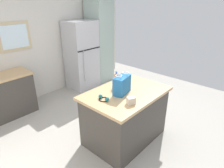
{
  "coord_description": "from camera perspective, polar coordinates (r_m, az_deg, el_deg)",
  "views": [
    {
      "loc": [
        -2.36,
        -1.95,
        2.3
      ],
      "look_at": [
        -0.11,
        0.08,
        0.96
      ],
      "focal_mm": 31.46,
      "sensor_mm": 36.0,
      "label": 1
    }
  ],
  "objects": [
    {
      "name": "ground",
      "position": [
        3.83,
        1.99,
        -13.03
      ],
      "size": [
        6.26,
        6.26,
        0.0
      ],
      "primitive_type": "plane",
      "color": "#ADA89E"
    },
    {
      "name": "back_wall",
      "position": [
        5.07,
        -19.68,
        10.75
      ],
      "size": [
        5.21,
        0.13,
        2.52
      ],
      "color": "silver",
      "rests_on": "ground"
    },
    {
      "name": "kitchen_island",
      "position": [
        3.38,
        3.82,
        -9.14
      ],
      "size": [
        1.37,
        0.95,
        0.91
      ],
      "color": "#423D38",
      "rests_on": "ground"
    },
    {
      "name": "refrigerator",
      "position": [
        5.31,
        -8.81,
        8.22
      ],
      "size": [
        0.75,
        0.66,
        1.78
      ],
      "color": "#B7B7BC",
      "rests_on": "ground"
    },
    {
      "name": "tall_cabinet",
      "position": [
        5.7,
        -3.58,
        12.09
      ],
      "size": [
        0.58,
        0.59,
        2.28
      ],
      "color": "#9EB2A8",
      "rests_on": "ground"
    },
    {
      "name": "shopping_bag",
      "position": [
        3.06,
        2.91,
        -0.24
      ],
      "size": [
        0.35,
        0.23,
        0.33
      ],
      "color": "#236BAD",
      "rests_on": "kitchen_island"
    },
    {
      "name": "small_box",
      "position": [
        2.8,
        5.56,
        -4.83
      ],
      "size": [
        0.14,
        0.12,
        0.1
      ],
      "primitive_type": "cube",
      "rotation": [
        0.0,
        0.0,
        -0.41
      ],
      "color": "beige",
      "rests_on": "kitchen_island"
    },
    {
      "name": "bottle",
      "position": [
        3.31,
        1.26,
        1.31
      ],
      "size": [
        0.07,
        0.07,
        0.27
      ],
      "color": "#C66633",
      "rests_on": "kitchen_island"
    },
    {
      "name": "ear_defenders",
      "position": [
        2.91,
        -2.42,
        -4.21
      ],
      "size": [
        0.15,
        0.2,
        0.06
      ],
      "color": "black",
      "rests_on": "kitchen_island"
    }
  ]
}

